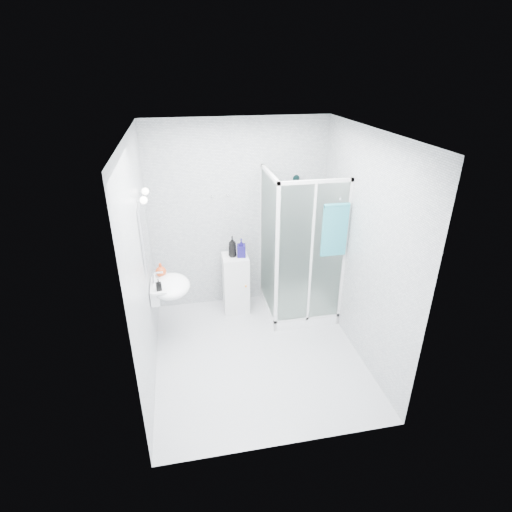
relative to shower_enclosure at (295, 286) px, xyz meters
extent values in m
cube|color=silver|center=(-0.67, -0.77, 0.85)|extent=(2.40, 2.60, 2.60)
cube|color=silver|center=(-0.67, -0.77, -0.44)|extent=(2.40, 2.60, 0.01)
cube|color=white|center=(-0.67, -0.77, 2.15)|extent=(2.40, 2.60, 0.01)
cube|color=white|center=(0.08, 0.08, -0.39)|extent=(0.90, 0.90, 0.12)
cube|color=silver|center=(-0.35, 0.08, 1.53)|extent=(0.04, 0.90, 0.04)
cube|color=silver|center=(0.08, -0.35, 1.53)|extent=(0.90, 0.04, 0.04)
cube|color=silver|center=(-0.35, -0.35, 0.55)|extent=(0.04, 0.04, 2.00)
cube|color=white|center=(-0.36, 0.08, 0.59)|extent=(0.02, 0.82, 1.84)
cube|color=white|center=(0.08, -0.36, 0.59)|extent=(0.82, 0.02, 1.84)
cube|color=silver|center=(0.08, -0.35, 0.59)|extent=(0.03, 0.04, 1.84)
cylinder|color=silver|center=(0.08, 0.47, 0.90)|extent=(0.02, 0.02, 1.00)
cylinder|color=silver|center=(0.08, 0.44, 1.37)|extent=(0.09, 0.05, 0.09)
cylinder|color=silver|center=(0.13, 0.50, 0.60)|extent=(0.12, 0.04, 0.12)
cylinder|color=silver|center=(0.36, -0.39, 1.33)|extent=(0.03, 0.05, 0.03)
cube|color=white|center=(-1.81, -0.32, 0.30)|extent=(0.10, 0.40, 0.18)
ellipsoid|color=white|center=(-1.63, -0.32, 0.35)|extent=(0.46, 0.56, 0.20)
cube|color=white|center=(-1.75, -0.32, 0.40)|extent=(0.16, 0.50, 0.02)
cylinder|color=silver|center=(-1.81, -0.32, 0.48)|extent=(0.04, 0.04, 0.16)
cylinder|color=silver|center=(-1.76, -0.32, 0.55)|extent=(0.12, 0.02, 0.02)
cube|color=white|center=(-1.85, -0.32, 1.05)|extent=(0.02, 0.60, 0.70)
cylinder|color=silver|center=(-1.84, -0.48, 1.47)|extent=(0.05, 0.04, 0.04)
sphere|color=white|center=(-1.80, -0.48, 1.47)|extent=(0.08, 0.08, 0.08)
cylinder|color=silver|center=(-1.84, -0.16, 1.47)|extent=(0.05, 0.04, 0.04)
sphere|color=white|center=(-1.80, -0.16, 1.47)|extent=(0.08, 0.08, 0.08)
cylinder|color=silver|center=(-1.02, 0.50, 1.17)|extent=(0.02, 0.04, 0.02)
sphere|color=silver|center=(-1.02, 0.48, 1.17)|extent=(0.03, 0.03, 0.03)
cylinder|color=silver|center=(-0.82, 0.50, 1.17)|extent=(0.02, 0.04, 0.02)
sphere|color=silver|center=(-0.82, 0.48, 1.17)|extent=(0.03, 0.03, 0.03)
cube|color=silver|center=(-0.77, 0.27, -0.03)|extent=(0.35, 0.35, 0.84)
cube|color=silver|center=(-0.77, 0.10, -0.03)|extent=(0.31, 0.01, 0.71)
sphere|color=orange|center=(-0.66, 0.08, 0.01)|extent=(0.03, 0.03, 0.03)
cube|color=teal|center=(0.34, -0.40, 0.94)|extent=(0.31, 0.04, 0.64)
cylinder|color=teal|center=(0.34, -0.40, 1.26)|extent=(0.31, 0.05, 0.05)
imported|color=black|center=(-0.81, 0.27, 0.53)|extent=(0.13, 0.13, 0.29)
imported|color=#130D50|center=(-0.69, 0.24, 0.52)|extent=(0.13, 0.13, 0.25)
imported|color=#B83C15|center=(-1.73, -0.15, 0.50)|extent=(0.14, 0.14, 0.17)
imported|color=black|center=(-1.75, -0.49, 0.48)|extent=(0.07, 0.07, 0.14)
camera|label=1|loc=(-1.43, -4.52, 2.73)|focal=28.00mm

